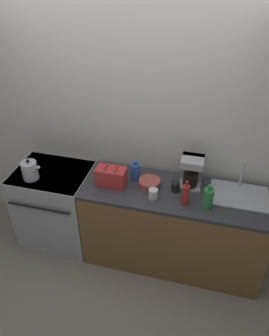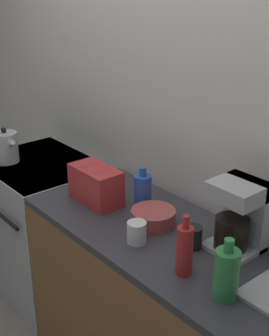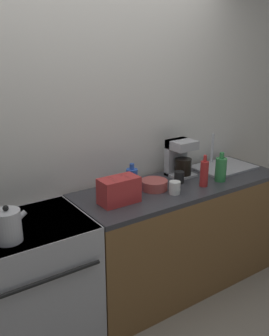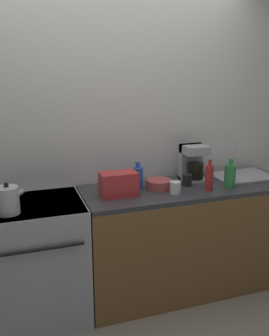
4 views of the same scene
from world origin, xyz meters
name	(u,v)px [view 2 (image 2 of 4)]	position (x,y,z in m)	size (l,w,h in m)	color
wall_back	(157,112)	(0.00, 0.67, 1.30)	(8.00, 0.05, 2.60)	silver
stove	(44,227)	(-0.64, 0.30, 0.47)	(0.76, 0.64, 0.91)	#B7B7BC
counter_block	(187,335)	(0.62, 0.31, 0.46)	(1.75, 0.62, 0.91)	brown
kettle	(6,147)	(-0.78, 0.16, 1.01)	(0.19, 0.15, 0.22)	silver
toaster	(96,185)	(0.01, 0.26, 1.00)	(0.28, 0.15, 0.18)	red
coffee_maker	(240,214)	(0.73, 0.46, 1.07)	(0.20, 0.20, 0.30)	#B7B7BC
bottle_red	(185,250)	(0.72, 0.16, 1.02)	(0.06, 0.06, 0.25)	#B72828
bottle_green	(226,274)	(0.91, 0.17, 1.01)	(0.09, 0.09, 0.24)	#338C47
bottle_blue	(143,191)	(0.21, 0.40, 1.00)	(0.08, 0.08, 0.21)	#2D56B7
cup_black	(193,237)	(0.61, 0.32, 0.96)	(0.08, 0.08, 0.09)	black
cup_white	(137,232)	(0.43, 0.17, 0.96)	(0.08, 0.08, 0.09)	white
bowl	(153,217)	(0.36, 0.33, 0.95)	(0.20, 0.20, 0.07)	#B24C47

